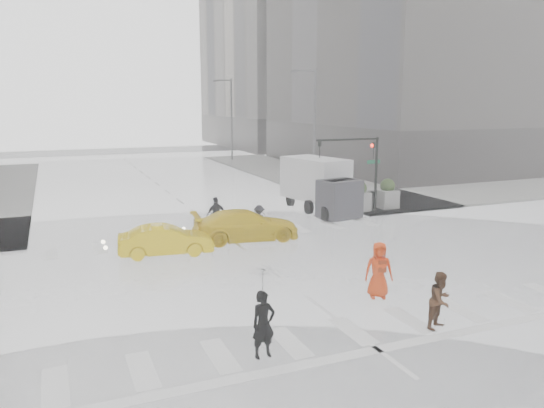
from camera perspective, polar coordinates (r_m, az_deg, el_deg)
name	(u,v)px	position (r m, az deg, el deg)	size (l,w,h in m)	color
ground	(273,271)	(20.95, 0.06, -7.19)	(120.00, 120.00, 0.00)	black
sidewalk_ne	(408,181)	(45.46, 14.37, 2.46)	(35.00, 35.00, 0.15)	gray
building_ne_far	(307,35)	(83.49, 3.75, 17.65)	(26.05, 26.05, 36.00)	#A79E91
road_markings	(273,271)	(20.95, 0.06, -7.18)	(18.00, 48.00, 0.01)	silver
traffic_signal_pole	(362,159)	(31.38, 9.66, 4.75)	(4.45, 0.42, 4.50)	black
street_lamp_near	(313,123)	(40.85, 4.43, 8.72)	(2.15, 0.22, 9.00)	#59595B
street_lamp_far	(230,116)	(59.36, -4.49, 9.41)	(2.15, 0.22, 9.00)	#59595B
planter_west	(329,199)	(30.85, 6.18, 0.55)	(1.10, 1.10, 1.80)	gray
planter_mid	(359,197)	(31.85, 9.34, 0.79)	(1.10, 1.10, 1.80)	gray
planter_east	(387,194)	(32.95, 12.29, 1.02)	(1.10, 1.10, 1.80)	gray
pedestrian_black	(263,299)	(13.71, -0.93, -10.21)	(1.04, 1.06, 2.43)	black
pedestrian_brown	(441,300)	(16.39, 17.67, -9.83)	(0.83, 0.65, 1.71)	#452918
pedestrian_orange	(379,270)	(18.30, 11.42, -6.96)	(1.11, 0.94, 1.93)	red
pedestrian_far_a	(216,215)	(26.87, -6.02, -1.16)	(1.07, 0.65, 1.82)	black
pedestrian_far_b	(259,221)	(25.97, -1.38, -1.82)	(1.01, 0.56, 1.56)	black
taxi_mid	(166,240)	(23.29, -11.36, -3.85)	(1.40, 4.01, 1.32)	yellow
taxi_rear	(246,225)	(25.24, -2.84, -2.31)	(2.07, 4.49, 1.48)	yellow
box_truck	(321,184)	(31.74, 5.34, 2.15)	(2.24, 5.97, 3.17)	silver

